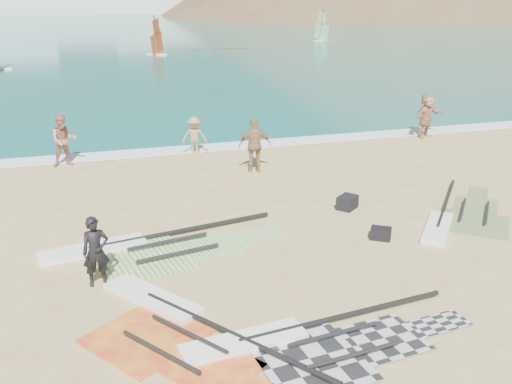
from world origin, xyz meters
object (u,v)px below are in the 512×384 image
object	(u,v)px
rig_orange	(458,217)
beachgoer_right	(426,115)
beachgoer_mid	(194,136)
rig_red	(174,328)
beachgoer_back	(255,145)
rig_green	(148,248)
gear_bag_near	(347,202)
person_wetsuit	(96,251)
beachgoer_left	(64,140)
rig_grey	(310,343)
gear_bag_far	(381,233)

from	to	relation	value
rig_orange	beachgoer_right	world-z (taller)	beachgoer_right
rig_orange	beachgoer_mid	bearing A→B (deg)	74.46
rig_red	beachgoer_back	size ratio (longest dim) A/B	2.81
rig_green	rig_orange	world-z (taller)	rig_green
gear_bag_near	beachgoer_mid	bearing A→B (deg)	114.79
rig_orange	person_wetsuit	size ratio (longest dim) A/B	2.82
person_wetsuit	beachgoer_mid	size ratio (longest dim) A/B	1.03
gear_bag_near	rig_red	bearing A→B (deg)	-140.38
rig_green	beachgoer_left	size ratio (longest dim) A/B	3.30
rig_grey	beachgoer_right	world-z (taller)	beachgoer_right
beachgoer_left	beachgoer_back	size ratio (longest dim) A/B	0.98
gear_bag_far	beachgoer_back	bearing A→B (deg)	102.65
rig_red	beachgoer_left	size ratio (longest dim) A/B	2.88
beachgoer_mid	beachgoer_left	bearing A→B (deg)	-171.77
gear_bag_near	beachgoer_left	bearing A→B (deg)	139.01
gear_bag_far	beachgoer_back	size ratio (longest dim) A/B	0.27
rig_grey	beachgoer_right	bearing A→B (deg)	44.30
rig_green	rig_red	xyz separation A→B (m)	(0.06, -3.76, -0.00)
rig_red	gear_bag_far	world-z (taller)	gear_bag_far
rig_red	beachgoer_mid	xyz separation A→B (m)	(2.71, 11.92, 0.72)
beachgoer_left	beachgoer_back	world-z (taller)	beachgoer_back
beachgoer_left	beachgoer_back	bearing A→B (deg)	-30.61
rig_orange	gear_bag_near	size ratio (longest dim) A/B	7.22
rig_orange	beachgoer_back	distance (m)	7.39
rig_green	rig_red	size ratio (longest dim) A/B	1.15
rig_red	beachgoer_right	world-z (taller)	beachgoer_right
person_wetsuit	rig_green	bearing A→B (deg)	41.56
gear_bag_near	beachgoer_right	bearing A→B (deg)	44.82
person_wetsuit	beachgoer_right	world-z (taller)	beachgoer_right
rig_green	person_wetsuit	size ratio (longest dim) A/B	3.98
gear_bag_far	beachgoer_mid	bearing A→B (deg)	108.66
rig_red	beachgoer_back	bearing A→B (deg)	119.67
rig_red	beachgoer_left	distance (m)	12.14
rig_orange	beachgoer_mid	distance (m)	10.51
rig_grey	rig_green	distance (m)	5.49
rig_green	rig_orange	size ratio (longest dim) A/B	1.41
beachgoer_back	beachgoer_right	xyz separation A→B (m)	(8.63, 2.70, -0.00)
gear_bag_near	beachgoer_mid	size ratio (longest dim) A/B	0.40
rig_red	gear_bag_far	size ratio (longest dim) A/B	10.58
rig_green	beachgoer_right	size ratio (longest dim) A/B	3.24
rig_grey	person_wetsuit	distance (m)	5.08
person_wetsuit	rig_grey	bearing A→B (deg)	-51.98
gear_bag_far	beachgoer_right	distance (m)	11.73
rig_red	beachgoer_back	xyz separation A→B (m)	(4.36, 9.23, 0.93)
gear_bag_near	person_wetsuit	size ratio (longest dim) A/B	0.39
person_wetsuit	beachgoer_right	xyz separation A→B (m)	(14.30, 9.63, 0.18)
rig_red	beachgoer_back	world-z (taller)	beachgoer_back
rig_grey	gear_bag_near	distance (m)	7.12
rig_orange	gear_bag_near	world-z (taller)	gear_bag_near
rig_grey	beachgoer_right	size ratio (longest dim) A/B	2.89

